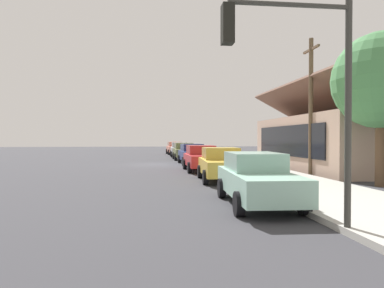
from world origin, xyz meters
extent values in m
plane|color=#38383D|center=(0.00, 0.00, 0.00)|extent=(120.00, 120.00, 0.00)
cube|color=#B2AFA8|center=(0.00, 5.60, 0.08)|extent=(60.00, 4.20, 0.16)
cube|color=#EA8C75|center=(-17.45, 2.66, 0.68)|extent=(4.60, 2.02, 0.70)
cube|color=tan|center=(-17.90, 2.64, 1.31)|extent=(2.23, 1.71, 0.56)
cylinder|color=black|center=(-16.08, 3.64, 0.33)|extent=(0.67, 0.24, 0.66)
cylinder|color=black|center=(-16.01, 1.79, 0.33)|extent=(0.67, 0.24, 0.66)
cylinder|color=black|center=(-18.89, 3.53, 0.33)|extent=(0.67, 0.24, 0.66)
cylinder|color=black|center=(-18.82, 1.68, 0.33)|extent=(0.67, 0.24, 0.66)
cube|color=silver|center=(-11.65, 2.71, 0.68)|extent=(4.42, 1.86, 0.70)
cube|color=#A0A2A6|center=(-12.09, 2.72, 1.31)|extent=(2.13, 1.60, 0.56)
cylinder|color=black|center=(-10.27, 3.57, 0.33)|extent=(0.66, 0.23, 0.66)
cylinder|color=black|center=(-10.31, 1.80, 0.33)|extent=(0.66, 0.23, 0.66)
cylinder|color=black|center=(-12.99, 3.63, 0.33)|extent=(0.66, 0.23, 0.66)
cylinder|color=black|center=(-13.03, 1.86, 0.33)|extent=(0.66, 0.23, 0.66)
cube|color=olive|center=(-6.13, 2.72, 0.68)|extent=(4.44, 1.87, 0.70)
cube|color=#61683C|center=(-6.57, 2.72, 1.31)|extent=(2.13, 1.64, 0.56)
cylinder|color=black|center=(-4.75, 3.65, 0.33)|extent=(0.66, 0.22, 0.66)
cylinder|color=black|center=(-4.75, 1.79, 0.33)|extent=(0.66, 0.22, 0.66)
cylinder|color=black|center=(-7.50, 3.65, 0.33)|extent=(0.66, 0.22, 0.66)
cylinder|color=black|center=(-7.50, 1.79, 0.33)|extent=(0.66, 0.22, 0.66)
cube|color=navy|center=(-0.21, 2.82, 0.68)|extent=(4.86, 1.94, 0.70)
cube|color=navy|center=(-0.69, 2.80, 1.31)|extent=(2.35, 1.65, 0.56)
cylinder|color=black|center=(1.25, 3.76, 0.33)|extent=(0.67, 0.24, 0.66)
cylinder|color=black|center=(1.31, 1.96, 0.33)|extent=(0.67, 0.24, 0.66)
cylinder|color=black|center=(-1.73, 3.67, 0.33)|extent=(0.67, 0.24, 0.66)
cylinder|color=black|center=(-1.68, 1.87, 0.33)|extent=(0.67, 0.24, 0.66)
cube|color=red|center=(5.70, 2.67, 0.68)|extent=(4.58, 1.85, 0.70)
cube|color=#A9272B|center=(5.24, 2.67, 1.31)|extent=(2.20, 1.62, 0.56)
cylinder|color=black|center=(7.12, 3.59, 0.33)|extent=(0.66, 0.22, 0.66)
cylinder|color=black|center=(7.12, 1.75, 0.33)|extent=(0.66, 0.22, 0.66)
cylinder|color=black|center=(4.28, 3.59, 0.33)|extent=(0.66, 0.22, 0.66)
cylinder|color=black|center=(4.29, 1.74, 0.33)|extent=(0.66, 0.22, 0.66)
cube|color=gold|center=(10.97, 2.86, 0.68)|extent=(4.47, 2.07, 0.70)
cube|color=gold|center=(10.53, 2.88, 1.31)|extent=(2.19, 1.74, 0.56)
cylinder|color=black|center=(12.37, 3.72, 0.33)|extent=(0.67, 0.25, 0.66)
cylinder|color=black|center=(12.28, 1.87, 0.33)|extent=(0.67, 0.25, 0.66)
cylinder|color=black|center=(9.66, 3.86, 0.33)|extent=(0.67, 0.25, 0.66)
cylinder|color=black|center=(9.56, 2.01, 0.33)|extent=(0.67, 0.25, 0.66)
cube|color=#9ED1BC|center=(17.21, 2.69, 0.68)|extent=(4.86, 1.99, 0.70)
cube|color=#86B1A0|center=(16.73, 2.72, 1.31)|extent=(2.37, 1.66, 0.56)
cylinder|color=black|center=(18.73, 3.49, 0.33)|extent=(0.67, 0.25, 0.66)
cylinder|color=black|center=(18.64, 1.74, 0.33)|extent=(0.67, 0.25, 0.66)
cylinder|color=black|center=(15.77, 3.64, 0.33)|extent=(0.67, 0.25, 0.66)
cylinder|color=black|center=(15.69, 1.89, 0.33)|extent=(0.67, 0.25, 0.66)
cube|color=tan|center=(5.68, 12.00, 1.72)|extent=(12.74, 7.52, 3.43)
cube|color=black|center=(5.68, 8.20, 1.89)|extent=(10.19, 0.08, 1.92)
cube|color=brown|center=(5.68, 10.12, 4.43)|extent=(13.34, 4.06, 2.26)
cube|color=brown|center=(5.68, 13.88, 4.43)|extent=(13.34, 4.06, 2.26)
cylinder|color=brown|center=(13.67, 9.18, 1.69)|extent=(0.44, 0.44, 3.37)
sphere|color=#47844C|center=(13.67, 9.18, 4.50)|extent=(4.08, 4.08, 4.08)
cylinder|color=#383833|center=(20.63, 3.60, 2.60)|extent=(0.14, 0.14, 5.20)
cylinder|color=#383833|center=(20.63, 2.30, 4.80)|extent=(0.10, 2.60, 0.10)
cube|color=black|center=(20.63, 1.00, 4.35)|extent=(0.28, 0.24, 0.80)
sphere|color=red|center=(20.48, 1.00, 4.61)|extent=(0.16, 0.16, 0.16)
sphere|color=yellow|center=(20.48, 1.00, 4.35)|extent=(0.16, 0.16, 0.16)
sphere|color=green|center=(20.48, 1.00, 4.09)|extent=(0.16, 0.16, 0.16)
cylinder|color=brown|center=(9.13, 8.20, 3.75)|extent=(0.24, 0.24, 7.50)
cube|color=brown|center=(9.13, 8.20, 6.90)|extent=(1.80, 0.12, 0.12)
cylinder|color=red|center=(-13.39, 4.20, 0.44)|extent=(0.22, 0.22, 0.55)
sphere|color=red|center=(-13.39, 4.20, 0.78)|extent=(0.18, 0.18, 0.18)
camera|label=1|loc=(27.71, -0.57, 2.05)|focal=33.34mm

